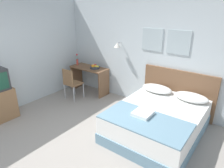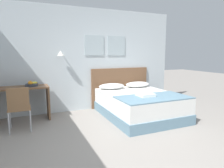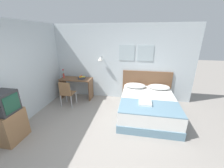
% 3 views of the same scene
% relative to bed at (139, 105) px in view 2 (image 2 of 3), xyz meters
% --- Properties ---
extents(ground_plane, '(24.00, 24.00, 0.00)m').
position_rel_bed_xyz_m(ground_plane, '(-1.10, -1.64, -0.28)').
color(ground_plane, gray).
extents(wall_back, '(5.30, 0.31, 2.65)m').
position_rel_bed_xyz_m(wall_back, '(-1.09, 1.10, 1.05)').
color(wall_back, silver).
rests_on(wall_back, ground_plane).
extents(bed, '(1.58, 2.02, 0.57)m').
position_rel_bed_xyz_m(bed, '(0.00, 0.00, 0.00)').
color(bed, '#66899E').
rests_on(bed, ground_plane).
extents(headboard, '(1.70, 0.06, 1.08)m').
position_rel_bed_xyz_m(headboard, '(0.00, 1.04, 0.26)').
color(headboard, brown).
rests_on(headboard, ground_plane).
extents(pillow_left, '(0.70, 0.44, 0.15)m').
position_rel_bed_xyz_m(pillow_left, '(-0.39, 0.74, 0.36)').
color(pillow_left, white).
rests_on(pillow_left, bed).
extents(pillow_right, '(0.70, 0.44, 0.15)m').
position_rel_bed_xyz_m(pillow_right, '(0.39, 0.74, 0.36)').
color(pillow_right, white).
rests_on(pillow_right, bed).
extents(throw_blanket, '(1.53, 0.81, 0.02)m').
position_rel_bed_xyz_m(throw_blanket, '(0.00, -0.59, 0.30)').
color(throw_blanket, '#66899E').
rests_on(throw_blanket, bed).
extents(folded_towel_near_foot, '(0.32, 0.33, 0.06)m').
position_rel_bed_xyz_m(folded_towel_near_foot, '(-0.12, -0.44, 0.34)').
color(folded_towel_near_foot, white).
rests_on(folded_towel_near_foot, throw_blanket).
extents(desk, '(1.14, 0.49, 0.77)m').
position_rel_bed_xyz_m(desk, '(-2.55, 0.76, 0.25)').
color(desk, brown).
rests_on(desk, ground_plane).
extents(desk_chair, '(0.41, 0.41, 0.88)m').
position_rel_bed_xyz_m(desk_chair, '(-2.60, 0.06, 0.23)').
color(desk_chair, '#8E6642').
rests_on(desk_chair, ground_plane).
extents(fruit_bowl, '(0.28, 0.28, 0.13)m').
position_rel_bed_xyz_m(fruit_bowl, '(-2.34, 0.77, 0.53)').
color(fruit_bowl, '#333842').
rests_on(fruit_bowl, desk).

